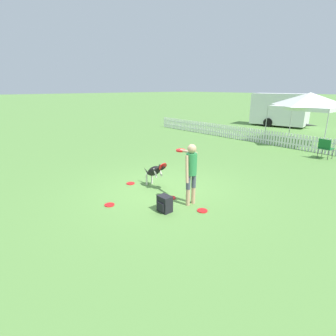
# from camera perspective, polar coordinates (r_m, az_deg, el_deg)

# --- Properties ---
(ground_plane) EXTENTS (240.00, 240.00, 0.00)m
(ground_plane) POSITION_cam_1_polar(r_m,az_deg,el_deg) (7.99, -0.57, -5.06)
(ground_plane) COLOR #5B8C42
(handler_person) EXTENTS (0.96, 0.70, 1.65)m
(handler_person) POSITION_cam_1_polar(r_m,az_deg,el_deg) (6.83, 4.94, 0.19)
(handler_person) COLOR tan
(handler_person) RESTS_ON ground_plane
(leaping_dog) EXTENTS (1.12, 0.33, 0.90)m
(leaping_dog) POSITION_cam_1_polar(r_m,az_deg,el_deg) (8.14, -2.89, -0.63)
(leaping_dog) COLOR black
(leaping_dog) RESTS_ON ground_plane
(frisbee_near_handler) EXTENTS (0.27, 0.27, 0.02)m
(frisbee_near_handler) POSITION_cam_1_polar(r_m,az_deg,el_deg) (6.82, 7.48, -9.18)
(frisbee_near_handler) COLOR red
(frisbee_near_handler) RESTS_ON ground_plane
(frisbee_near_dog) EXTENTS (0.27, 0.27, 0.02)m
(frisbee_near_dog) POSITION_cam_1_polar(r_m,az_deg,el_deg) (8.66, -8.16, -3.34)
(frisbee_near_dog) COLOR red
(frisbee_near_dog) RESTS_ON ground_plane
(frisbee_midfield) EXTENTS (0.27, 0.27, 0.02)m
(frisbee_midfield) POSITION_cam_1_polar(r_m,az_deg,el_deg) (7.25, -12.63, -7.83)
(frisbee_midfield) COLOR red
(frisbee_midfield) RESTS_ON ground_plane
(frisbee_far_scatter) EXTENTS (0.27, 0.27, 0.02)m
(frisbee_far_scatter) POSITION_cam_1_polar(r_m,az_deg,el_deg) (7.50, 0.67, -6.50)
(frisbee_far_scatter) COLOR red
(frisbee_far_scatter) RESTS_ON ground_plane
(backpack_on_grass) EXTENTS (0.35, 0.30, 0.42)m
(backpack_on_grass) POSITION_cam_1_polar(r_m,az_deg,el_deg) (6.67, -0.77, -7.80)
(backpack_on_grass) COLOR black
(backpack_on_grass) RESTS_ON ground_plane
(picket_fence) EXTENTS (20.35, 0.04, 0.76)m
(picket_fence) POSITION_cam_1_polar(r_m,az_deg,el_deg) (14.81, 25.70, 5.26)
(picket_fence) COLOR white
(picket_fence) RESTS_ON ground_plane
(folding_chair_center) EXTENTS (0.56, 0.57, 0.89)m
(folding_chair_center) POSITION_cam_1_polar(r_m,az_deg,el_deg) (13.30, 31.05, 3.95)
(folding_chair_center) COLOR #333338
(folding_chair_center) RESTS_ON ground_plane
(canopy_tent_main) EXTENTS (3.08, 3.08, 2.75)m
(canopy_tent_main) POSITION_cam_1_polar(r_m,az_deg,el_deg) (16.32, 28.43, 12.71)
(canopy_tent_main) COLOR #B2B2B2
(canopy_tent_main) RESTS_ON ground_plane
(equipment_trailer) EXTENTS (5.00, 2.76, 2.53)m
(equipment_trailer) POSITION_cam_1_polar(r_m,az_deg,el_deg) (23.08, 23.17, 11.71)
(equipment_trailer) COLOR white
(equipment_trailer) RESTS_ON ground_plane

